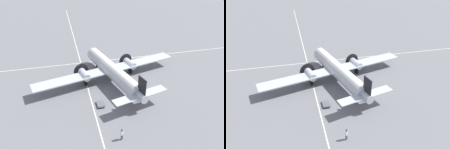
# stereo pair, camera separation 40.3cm
# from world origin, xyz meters

# --- Properties ---
(ground_plane) EXTENTS (300.00, 300.00, 0.00)m
(ground_plane) POSITION_xyz_m (0.00, 0.00, 0.00)
(ground_plane) COLOR slate
(apron_line_eastwest) EXTENTS (120.00, 0.16, 0.01)m
(apron_line_eastwest) POSITION_xyz_m (0.00, 9.32, 0.00)
(apron_line_eastwest) COLOR silver
(apron_line_eastwest) RESTS_ON ground_plane
(apron_line_northsouth) EXTENTS (0.16, 120.00, 0.01)m
(apron_line_northsouth) POSITION_xyz_m (-4.68, 0.00, 0.00)
(apron_line_northsouth) COLOR silver
(apron_line_northsouth) RESTS_ON ground_plane
(airliner_main) EXTENTS (27.79, 20.10, 5.60)m
(airliner_main) POSITION_xyz_m (-0.09, 0.37, 2.46)
(airliner_main) COLOR #ADB2BC
(airliner_main) RESTS_ON ground_plane
(crew_foreground) EXTENTS (0.49, 0.39, 1.67)m
(crew_foreground) POSITION_xyz_m (-2.23, -14.13, 1.05)
(crew_foreground) COLOR navy
(crew_foreground) RESTS_ON ground_plane
(passenger_boarding) EXTENTS (0.27, 0.57, 1.71)m
(passenger_boarding) POSITION_xyz_m (0.85, -6.91, 1.05)
(passenger_boarding) COLOR #473D2D
(passenger_boarding) RESTS_ON ground_plane
(suitcase_near_door) EXTENTS (0.45, 0.16, 0.49)m
(suitcase_near_door) POSITION_xyz_m (-0.23, -6.96, 0.23)
(suitcase_near_door) COLOR brown
(suitcase_near_door) RESTS_ON ground_plane
(baggage_cart) EXTENTS (1.12, 1.87, 0.56)m
(baggage_cart) POSITION_xyz_m (-3.47, -6.43, 0.28)
(baggage_cart) COLOR #56565B
(baggage_cart) RESTS_ON ground_plane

